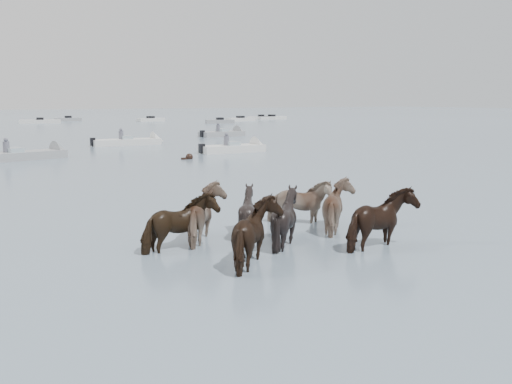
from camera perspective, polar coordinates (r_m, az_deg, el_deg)
ground at (r=14.05m, az=-0.44°, el=-5.12°), size 400.00×400.00×0.00m
pony_herd at (r=14.02m, az=2.12°, el=-2.86°), size 6.45×4.79×1.69m
swimming_pony at (r=33.87m, az=-6.78°, el=3.47°), size 0.72×0.44×0.44m
motorboat_b at (r=36.24m, az=-21.90°, el=3.43°), size 6.49×3.12×1.92m
motorboat_c at (r=45.39m, az=-11.93°, el=4.95°), size 5.80×1.82×1.92m
motorboat_d at (r=38.44m, az=-1.47°, el=4.40°), size 5.03×1.72×1.92m
motorboat_e at (r=55.08m, az=-2.81°, el=5.87°), size 5.14×2.19×1.92m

